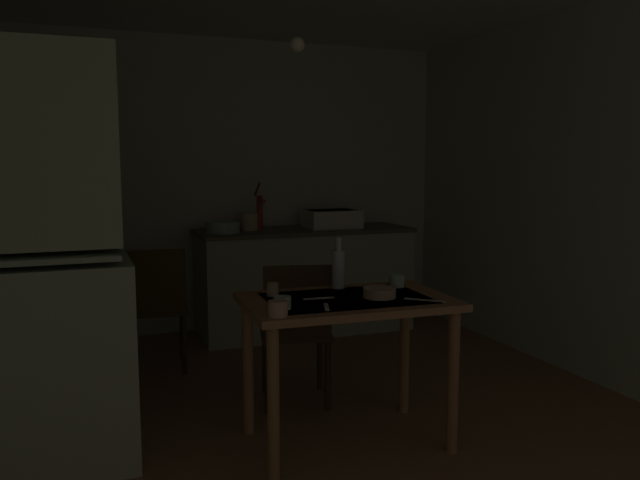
{
  "coord_description": "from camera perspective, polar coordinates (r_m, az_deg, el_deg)",
  "views": [
    {
      "loc": [
        -1.11,
        -3.13,
        1.41
      ],
      "look_at": [
        0.17,
        0.2,
        0.97
      ],
      "focal_mm": 35.42,
      "sensor_mm": 36.0,
      "label": 1
    }
  ],
  "objects": [
    {
      "name": "ground_plane",
      "position": [
        3.61,
        -1.41,
        -15.94
      ],
      "size": [
        5.15,
        5.15,
        0.0
      ],
      "primitive_type": "plane",
      "color": "#8E654A"
    },
    {
      "name": "wall_back",
      "position": [
        5.37,
        -9.07,
        4.81
      ],
      "size": [
        3.98,
        0.1,
        2.41
      ],
      "primitive_type": "cube",
      "color": "silver",
      "rests_on": "ground"
    },
    {
      "name": "wall_right",
      "position": [
        4.41,
        23.75,
        3.82
      ],
      "size": [
        0.1,
        4.25,
        2.41
      ],
      "primitive_type": "cube",
      "color": "beige",
      "rests_on": "ground"
    },
    {
      "name": "hutch_cabinet",
      "position": [
        3.14,
        -26.15,
        -3.05
      ],
      "size": [
        1.02,
        0.56,
        1.92
      ],
      "color": "#A7B6A2",
      "rests_on": "ground"
    },
    {
      "name": "counter_cabinet",
      "position": [
        5.28,
        -1.41,
        -3.63
      ],
      "size": [
        1.77,
        0.64,
        0.86
      ],
      "color": "#A7B6A2",
      "rests_on": "ground"
    },
    {
      "name": "sink_basin",
      "position": [
        5.29,
        1.03,
        1.95
      ],
      "size": [
        0.44,
        0.34,
        0.15
      ],
      "color": "white",
      "rests_on": "counter_cabinet"
    },
    {
      "name": "hand_pump",
      "position": [
        5.13,
        -5.47,
        2.79
      ],
      "size": [
        0.05,
        0.27,
        0.39
      ],
      "color": "maroon",
      "rests_on": "counter_cabinet"
    },
    {
      "name": "mixing_bowl_counter",
      "position": [
        4.97,
        -8.78,
        1.15
      ],
      "size": [
        0.26,
        0.26,
        0.09
      ],
      "primitive_type": "cylinder",
      "color": "#9EB2C6",
      "rests_on": "counter_cabinet"
    },
    {
      "name": "stoneware_crock",
      "position": [
        5.11,
        -6.37,
        1.64
      ],
      "size": [
        0.13,
        0.13,
        0.14
      ],
      "primitive_type": "cylinder",
      "color": "beige",
      "rests_on": "counter_cabinet"
    },
    {
      "name": "dining_table",
      "position": [
        3.15,
        2.47,
        -7.33
      ],
      "size": [
        1.04,
        0.69,
        0.75
      ],
      "color": "#9C6C4A",
      "rests_on": "ground"
    },
    {
      "name": "chair_far_side",
      "position": [
        3.67,
        -2.19,
        -8.02
      ],
      "size": [
        0.48,
        0.48,
        0.84
      ],
      "color": "#372818",
      "rests_on": "ground"
    },
    {
      "name": "chair_by_counter",
      "position": [
        4.38,
        -14.54,
        -5.75
      ],
      "size": [
        0.44,
        0.44,
        0.85
      ],
      "color": "#3E2F12",
      "rests_on": "ground"
    },
    {
      "name": "serving_bowl_wide",
      "position": [
        3.14,
        5.4,
        -4.75
      ],
      "size": [
        0.16,
        0.16,
        0.05
      ],
      "primitive_type": "cylinder",
      "color": "tan",
      "rests_on": "dining_table"
    },
    {
      "name": "teacup_cream",
      "position": [
        2.89,
        -3.42,
        -5.67
      ],
      "size": [
        0.08,
        0.08,
        0.06
      ],
      "primitive_type": "cylinder",
      "color": "#ADD1C1",
      "rests_on": "dining_table"
    },
    {
      "name": "mug_dark",
      "position": [
        2.75,
        -3.83,
        -6.21
      ],
      "size": [
        0.09,
        0.09,
        0.07
      ],
      "primitive_type": "cylinder",
      "color": "tan",
      "rests_on": "dining_table"
    },
    {
      "name": "teacup_mint",
      "position": [
        3.17,
        -4.29,
        -4.48
      ],
      "size": [
        0.06,
        0.06,
        0.07
      ],
      "primitive_type": "cylinder",
      "color": "tan",
      "rests_on": "dining_table"
    },
    {
      "name": "mug_tall",
      "position": [
        3.41,
        6.94,
        -3.67
      ],
      "size": [
        0.08,
        0.08,
        0.07
      ],
      "primitive_type": "cylinder",
      "color": "#ADD1C1",
      "rests_on": "dining_table"
    },
    {
      "name": "glass_bottle",
      "position": [
        3.34,
        1.66,
        -2.51
      ],
      "size": [
        0.07,
        0.07,
        0.27
      ],
      "color": "#B7BCC1",
      "rests_on": "dining_table"
    },
    {
      "name": "table_knife",
      "position": [
        3.1,
        9.43,
        -5.37
      ],
      "size": [
        0.16,
        0.15,
        0.0
      ],
      "primitive_type": "cube",
      "rotation": [
        0.0,
        0.0,
        2.4
      ],
      "color": "silver",
      "rests_on": "dining_table"
    },
    {
      "name": "teaspoon_near_bowl",
      "position": [
        2.92,
        0.6,
        -6.09
      ],
      "size": [
        0.06,
        0.14,
        0.0
      ],
      "primitive_type": "cube",
      "rotation": [
        0.0,
        0.0,
        4.41
      ],
      "color": "beige",
      "rests_on": "dining_table"
    },
    {
      "name": "teaspoon_by_cup",
      "position": [
        3.1,
        -0.11,
        -5.28
      ],
      "size": [
        0.16,
        0.04,
        0.0
      ],
      "primitive_type": "cube",
      "rotation": [
        0.0,
        0.0,
        3.04
      ],
      "color": "beige",
      "rests_on": "dining_table"
    },
    {
      "name": "pendant_bulb",
      "position": [
        3.47,
        -2.11,
        17.22
      ],
      "size": [
        0.08,
        0.08,
        0.08
      ],
      "primitive_type": "sphere",
      "color": "#F9EFCC"
    }
  ]
}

